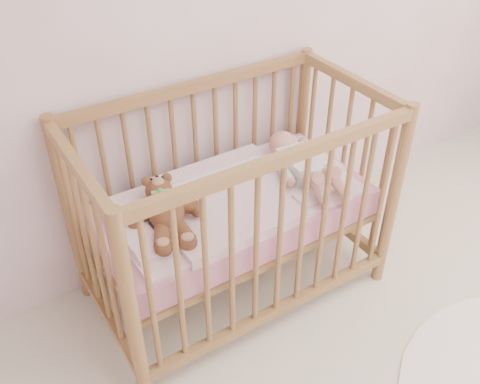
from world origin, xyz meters
TOP-DOWN VIEW (x-y plane):
  - crib at (-0.48, 1.60)m, footprint 1.36×0.76m
  - mattress at (-0.48, 1.60)m, footprint 1.22×0.62m
  - blanket at (-0.48, 1.60)m, footprint 1.10×0.58m
  - baby at (-0.12, 1.58)m, footprint 0.34×0.62m
  - teddy_bear at (-0.82, 1.58)m, footprint 0.45×0.55m

SIDE VIEW (x-z plane):
  - mattress at x=-0.48m, z-range 0.42..0.55m
  - crib at x=-0.48m, z-range 0.00..1.00m
  - blanket at x=-0.48m, z-range 0.53..0.59m
  - baby at x=-0.12m, z-range 0.56..0.71m
  - teddy_bear at x=-0.82m, z-range 0.58..0.71m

